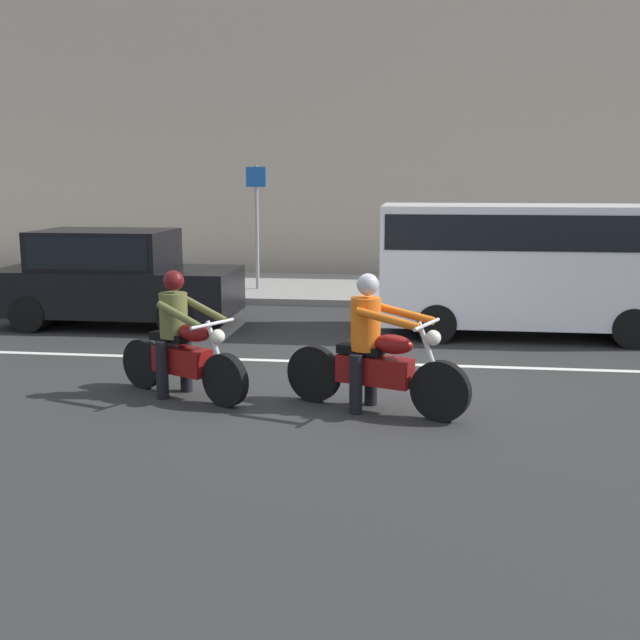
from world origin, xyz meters
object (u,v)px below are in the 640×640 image
motorcycle_with_rider_olive (181,346)px  parked_van_white (528,260)px  parked_sedan_black (113,277)px  street_sign_post (257,215)px  motorcycle_with_rider_orange_stripe (374,356)px

motorcycle_with_rider_olive → parked_van_white: size_ratio=0.38×
parked_sedan_black → street_sign_post: size_ratio=1.54×
motorcycle_with_rider_orange_stripe → street_sign_post: 9.25m
motorcycle_with_rider_orange_stripe → street_sign_post: size_ratio=0.78×
motorcycle_with_rider_olive → street_sign_post: 8.45m
motorcycle_with_rider_olive → motorcycle_with_rider_orange_stripe: motorcycle_with_rider_orange_stripe is taller
motorcycle_with_rider_orange_stripe → parked_van_white: 5.27m
motorcycle_with_rider_orange_stripe → parked_sedan_black: bearing=137.0°
motorcycle_with_rider_olive → street_sign_post: street_sign_post is taller
motorcycle_with_rider_olive → parked_sedan_black: size_ratio=0.44×
parked_sedan_black → street_sign_post: street_sign_post is taller
motorcycle_with_rider_olive → parked_van_white: 6.45m
parked_van_white → parked_sedan_black: parked_van_white is taller
parked_sedan_black → parked_van_white: bearing=0.7°
motorcycle_with_rider_orange_stripe → street_sign_post: (-3.17, 8.61, 1.15)m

